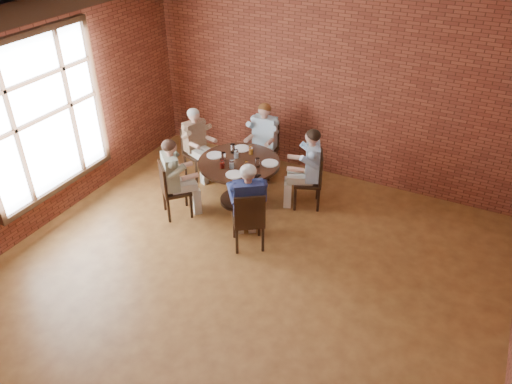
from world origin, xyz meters
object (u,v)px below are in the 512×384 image
at_px(chair_a, 313,178).
at_px(chair_b, 265,146).
at_px(diner_c, 197,144).
at_px(smartphone, 257,176).
at_px(chair_e, 249,219).
at_px(diner_b, 263,140).
at_px(diner_e, 248,206).
at_px(diner_a, 308,169).
at_px(chair_d, 171,188).
at_px(diner_d, 175,178).
at_px(chair_c, 195,150).
at_px(dining_table, 239,173).

height_order(chair_a, chair_b, chair_a).
bearing_deg(diner_c, smartphone, -93.71).
height_order(chair_b, chair_e, chair_e).
bearing_deg(chair_a, chair_e, -37.28).
distance_m(diner_b, diner_e, 2.03).
distance_m(chair_e, smartphone, 0.78).
distance_m(chair_b, chair_e, 2.19).
relative_size(diner_a, diner_c, 1.05).
height_order(diner_a, smartphone, diner_a).
height_order(chair_d, diner_e, diner_e).
height_order(diner_b, diner_e, diner_e).
distance_m(diner_b, chair_e, 2.12).
height_order(chair_a, diner_b, diner_b).
height_order(chair_d, diner_d, diner_d).
distance_m(chair_a, chair_b, 1.30).
height_order(diner_b, chair_e, diner_b).
height_order(chair_c, chair_d, chair_d).
distance_m(chair_b, chair_c, 1.23).
distance_m(chair_a, smartphone, 0.99).
height_order(diner_b, chair_c, diner_b).
height_order(chair_a, chair_c, chair_a).
height_order(chair_a, diner_e, diner_e).
relative_size(chair_d, smartphone, 7.06).
distance_m(diner_d, smartphone, 1.25).
bearing_deg(dining_table, diner_b, 93.51).
xyz_separation_m(diner_b, diner_e, (0.70, -1.91, 0.01)).
relative_size(chair_a, diner_a, 0.70).
bearing_deg(chair_a, diner_e, -39.88).
distance_m(chair_a, diner_e, 1.44).
distance_m(diner_b, smartphone, 1.38).
xyz_separation_m(diner_b, diner_d, (-0.64, -1.73, -0.01)).
relative_size(diner_b, diner_d, 1.02).
distance_m(diner_a, chair_d, 2.14).
bearing_deg(chair_e, chair_a, -139.73).
height_order(diner_b, smartphone, diner_b).
bearing_deg(diner_d, chair_d, 90.00).
distance_m(diner_b, chair_d, 1.92).
distance_m(chair_d, chair_e, 1.46).
bearing_deg(diner_a, chair_e, -34.60).
height_order(diner_c, diner_e, diner_e).
bearing_deg(chair_e, diner_d, -45.01).
relative_size(chair_d, chair_e, 0.98).
bearing_deg(chair_c, diner_d, -139.54).
bearing_deg(smartphone, diner_d, -149.93).
xyz_separation_m(chair_a, diner_c, (-2.12, -0.05, 0.12)).
distance_m(chair_e, diner_e, 0.18).
distance_m(dining_table, diner_d, 1.03).
distance_m(diner_a, diner_b, 1.20).
bearing_deg(diner_c, chair_e, -107.88).
bearing_deg(smartphone, diner_c, 163.95).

